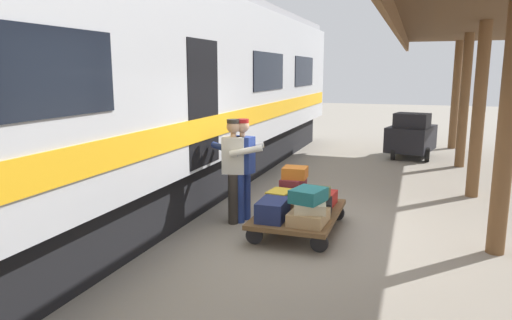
{
  "coord_description": "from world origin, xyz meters",
  "views": [
    {
      "loc": [
        -1.22,
        6.88,
        2.46
      ],
      "look_at": [
        1.02,
        0.31,
        1.15
      ],
      "focal_mm": 33.12,
      "sensor_mm": 36.0,
      "label": 1
    }
  ],
  "objects": [
    {
      "name": "ground_plane",
      "position": [
        0.0,
        0.0,
        0.0
      ],
      "size": [
        60.0,
        60.0,
        0.0
      ],
      "primitive_type": "plane",
      "color": "gray"
    },
    {
      "name": "train_car",
      "position": [
        3.5,
        -0.0,
        2.06
      ],
      "size": [
        3.02,
        19.93,
        4.0
      ],
      "color": "#B7BABF",
      "rests_on": "ground_plane"
    },
    {
      "name": "luggage_cart",
      "position": [
        0.42,
        0.01,
        0.28
      ],
      "size": [
        1.2,
        1.86,
        0.32
      ],
      "color": "brown",
      "rests_on": "ground_plane"
    },
    {
      "name": "suitcase_navy_fabric",
      "position": [
        0.69,
        0.52,
        0.47
      ],
      "size": [
        0.4,
        0.62,
        0.29
      ],
      "primitive_type": "cube",
      "rotation": [
        0.0,
        0.0,
        0.02
      ],
      "color": "navy",
      "rests_on": "luggage_cart"
    },
    {
      "name": "suitcase_brown_leather",
      "position": [
        0.69,
        0.01,
        0.4
      ],
      "size": [
        0.52,
        0.54,
        0.16
      ],
      "primitive_type": "cube",
      "rotation": [
        0.0,
        0.0,
        0.1
      ],
      "color": "brown",
      "rests_on": "luggage_cart"
    },
    {
      "name": "suitcase_maroon_trunk",
      "position": [
        0.69,
        -0.5,
        0.42
      ],
      "size": [
        0.38,
        0.57,
        0.19
      ],
      "primitive_type": "cube",
      "rotation": [
        0.0,
        0.0,
        -0.02
      ],
      "color": "maroon",
      "rests_on": "luggage_cart"
    },
    {
      "name": "suitcase_black_hardshell",
      "position": [
        0.15,
        0.01,
        0.43
      ],
      "size": [
        0.52,
        0.55,
        0.21
      ],
      "primitive_type": "cube",
      "rotation": [
        0.0,
        0.0,
        0.12
      ],
      "color": "black",
      "rests_on": "luggage_cart"
    },
    {
      "name": "suitcase_tan_vintage",
      "position": [
        0.15,
        0.52,
        0.41
      ],
      "size": [
        0.53,
        0.64,
        0.18
      ],
      "primitive_type": "cube",
      "rotation": [
        0.0,
        0.0,
        -0.05
      ],
      "color": "tan",
      "rests_on": "luggage_cart"
    },
    {
      "name": "suitcase_red_plastic",
      "position": [
        0.15,
        -0.5,
        0.43
      ],
      "size": [
        0.44,
        0.46,
        0.21
      ],
      "primitive_type": "cube",
      "rotation": [
        0.0,
        0.0,
        -0.06
      ],
      "color": "#AD231E",
      "rests_on": "luggage_cart"
    },
    {
      "name": "suitcase_yellow_case",
      "position": [
        0.72,
        0.02,
        0.56
      ],
      "size": [
        0.38,
        0.46,
        0.15
      ],
      "primitive_type": "cube",
      "rotation": [
        0.0,
        0.0,
        -0.12
      ],
      "color": "gold",
      "rests_on": "suitcase_brown_leather"
    },
    {
      "name": "suitcase_cream_canvas",
      "position": [
        0.13,
        0.51,
        0.57
      ],
      "size": [
        0.52,
        0.57,
        0.14
      ],
      "primitive_type": "cube",
      "rotation": [
        0.0,
        0.0,
        0.2
      ],
      "color": "beige",
      "rests_on": "suitcase_tan_vintage"
    },
    {
      "name": "suitcase_burgundy_valise",
      "position": [
        0.65,
        -0.54,
        0.61
      ],
      "size": [
        0.37,
        0.5,
        0.2
      ],
      "primitive_type": "cube",
      "rotation": [
        0.0,
        0.0,
        -0.08
      ],
      "color": "maroon",
      "rests_on": "suitcase_maroon_trunk"
    },
    {
      "name": "suitcase_teal_softside",
      "position": [
        0.16,
        0.54,
        0.74
      ],
      "size": [
        0.51,
        0.57,
        0.19
      ],
      "primitive_type": "cube",
      "rotation": [
        0.0,
        0.0,
        -0.24
      ],
      "color": "#1E666B",
      "rests_on": "suitcase_cream_canvas"
    },
    {
      "name": "suitcase_olive_duffel",
      "position": [
        0.16,
        -0.01,
        0.62
      ],
      "size": [
        0.38,
        0.47,
        0.17
      ],
      "primitive_type": "cube",
      "rotation": [
        0.0,
        0.0,
        -0.03
      ],
      "color": "brown",
      "rests_on": "suitcase_black_hardshell"
    },
    {
      "name": "suitcase_orange_carryall",
      "position": [
        0.63,
        -0.56,
        0.81
      ],
      "size": [
        0.41,
        0.39,
        0.19
      ],
      "primitive_type": "cube",
      "rotation": [
        0.0,
        0.0,
        0.05
      ],
      "color": "#CC6B23",
      "rests_on": "suitcase_burgundy_valise"
    },
    {
      "name": "porter_in_overalls",
      "position": [
        1.45,
        -0.22,
        0.93
      ],
      "size": [
        0.71,
        0.51,
        1.7
      ],
      "color": "navy",
      "rests_on": "ground_plane"
    },
    {
      "name": "porter_by_door",
      "position": [
        1.53,
        -0.12,
        0.93
      ],
      "size": [
        0.72,
        0.53,
        1.7
      ],
      "color": "#332D28",
      "rests_on": "ground_plane"
    },
    {
      "name": "baggage_tug",
      "position": [
        -1.11,
        -7.27,
        0.63
      ],
      "size": [
        1.45,
        1.9,
        1.3
      ],
      "color": "black",
      "rests_on": "ground_plane"
    }
  ]
}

